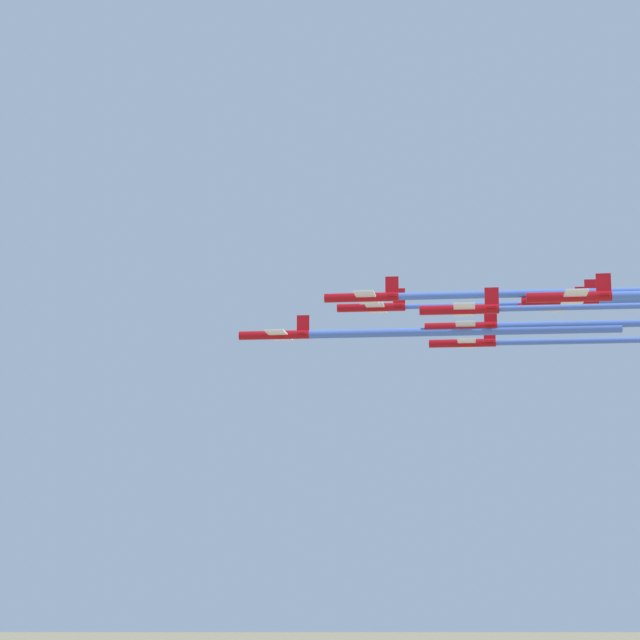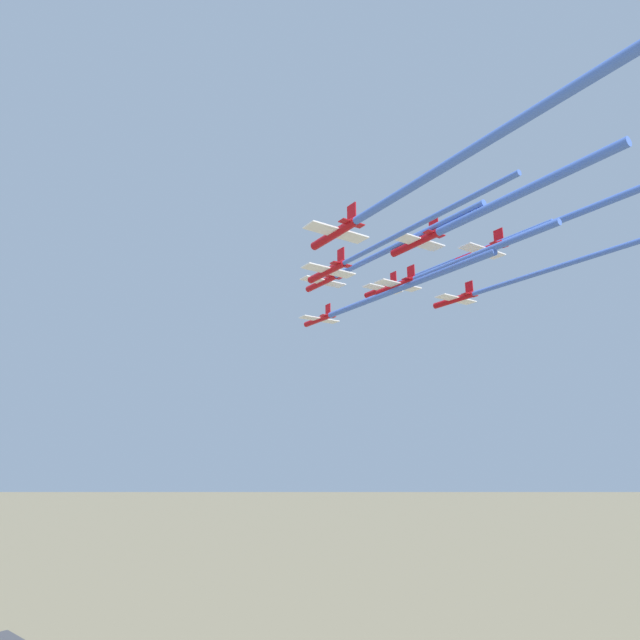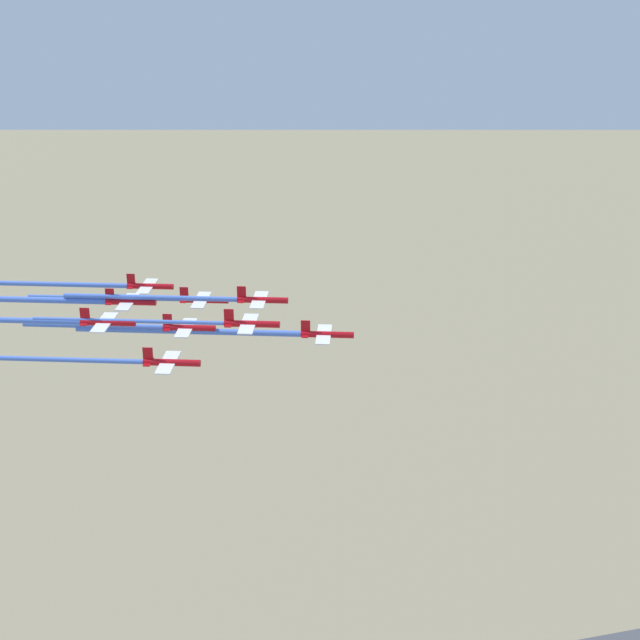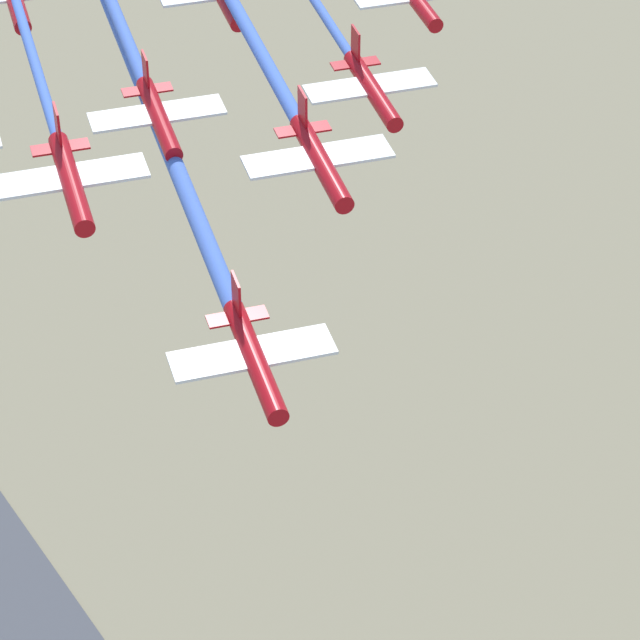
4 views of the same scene
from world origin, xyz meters
name	(u,v)px [view 4 (image 4 of 4)]	position (x,y,z in m)	size (l,w,h in m)	color
jet_0	(253,356)	(-32.69, 9.50, 111.10)	(10.13, 9.96, 3.66)	#B20C14
jet_1	(319,159)	(-16.21, 10.92, 115.10)	(10.13, 9.96, 3.66)	#B20C14
jet_2	(70,179)	(-25.92, 24.59, 116.57)	(10.13, 9.96, 3.66)	#B20C14
jet_3	(371,87)	(0.28, 12.34, 111.50)	(10.13, 9.96, 3.66)	#B20C14
jet_4	(158,115)	(-9.44, 26.02, 111.82)	(10.13, 9.96, 3.66)	#B20C14
smoke_trail_0	(159,124)	(-9.50, 25.97, 111.05)	(38.95, 28.19, 1.28)	#4C72D8
smoke_trail_1	(234,5)	(3.19, 24.70, 115.05)	(31.26, 22.65, 1.08)	#4C72D8
smoke_trail_2	(20,15)	(-6.34, 38.51, 116.52)	(31.46, 22.67, 0.78)	#4C72D8
smoke_trail_4	(111,1)	(6.68, 37.47, 111.76)	(24.72, 18.00, 1.09)	#4C72D8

